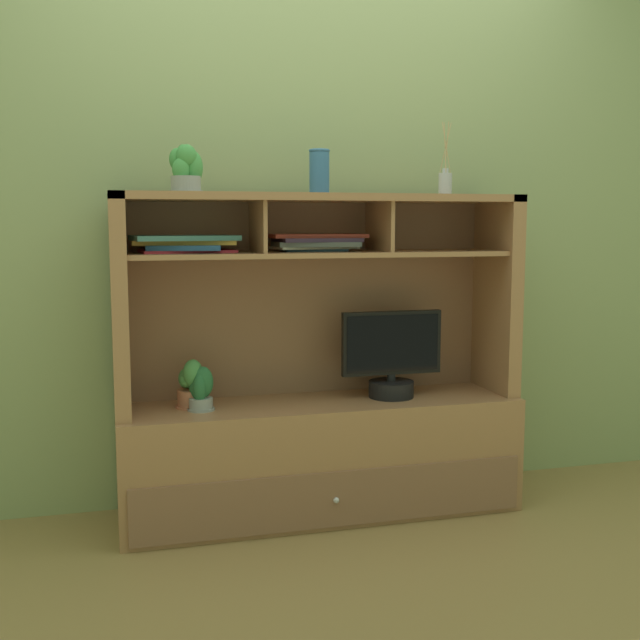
% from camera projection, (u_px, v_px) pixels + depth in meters
% --- Properties ---
extents(floor_plane, '(6.00, 6.00, 0.02)m').
position_uv_depth(floor_plane, '(320.00, 513.00, 3.30)').
color(floor_plane, olive).
rests_on(floor_plane, ground).
extents(back_wall, '(6.00, 0.02, 2.80)m').
position_uv_depth(back_wall, '(305.00, 180.00, 3.37)').
color(back_wall, '#8C9E69').
rests_on(back_wall, ground).
extents(media_console, '(1.66, 0.48, 1.33)m').
position_uv_depth(media_console, '(320.00, 419.00, 3.26)').
color(media_console, '#9D6E48').
rests_on(media_console, ground).
extents(tv_monitor, '(0.43, 0.19, 0.37)m').
position_uv_depth(tv_monitor, '(392.00, 361.00, 3.28)').
color(tv_monitor, black).
rests_on(tv_monitor, media_console).
extents(potted_orchid, '(0.13, 0.14, 0.20)m').
position_uv_depth(potted_orchid, '(192.00, 385.00, 3.10)').
color(potted_orchid, '#B1684D').
rests_on(potted_orchid, media_console).
extents(potted_fern, '(0.11, 0.11, 0.18)m').
position_uv_depth(potted_fern, '(200.00, 391.00, 3.06)').
color(potted_fern, '#929999').
rests_on(potted_fern, media_console).
extents(magazine_stack_left, '(0.42, 0.29, 0.07)m').
position_uv_depth(magazine_stack_left, '(185.00, 244.00, 3.04)').
color(magazine_stack_left, '#AC2639').
rests_on(magazine_stack_left, media_console).
extents(magazine_stack_centre, '(0.39, 0.26, 0.07)m').
position_uv_depth(magazine_stack_centre, '(315.00, 242.00, 3.21)').
color(magazine_stack_centre, '#2E5174').
rests_on(magazine_stack_centre, media_console).
extents(diffuser_bottle, '(0.06, 0.06, 0.30)m').
position_uv_depth(diffuser_bottle, '(445.00, 183.00, 3.25)').
color(diffuser_bottle, '#AFB1B7').
rests_on(diffuser_bottle, media_console).
extents(potted_succulent, '(0.13, 0.13, 0.18)m').
position_uv_depth(potted_succulent, '(186.00, 169.00, 2.96)').
color(potted_succulent, gray).
rests_on(potted_succulent, media_console).
extents(ceramic_vase, '(0.08, 0.08, 0.18)m').
position_uv_depth(ceramic_vase, '(319.00, 172.00, 3.13)').
color(ceramic_vase, '#316292').
rests_on(ceramic_vase, media_console).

